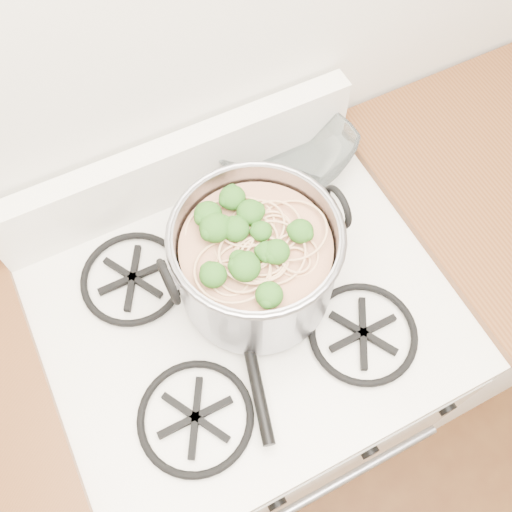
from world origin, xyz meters
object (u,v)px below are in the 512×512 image
object	(u,v)px
gas_range	(249,376)
stock_pot	(256,261)
spatula	(240,305)
glass_bowl	(284,156)

from	to	relation	value
gas_range	stock_pot	size ratio (longest dim) A/B	2.82
gas_range	spatula	xyz separation A→B (m)	(-0.01, -0.00, 0.50)
stock_pot	glass_bowl	bearing A→B (deg)	51.67
spatula	glass_bowl	distance (m)	0.36
spatula	glass_bowl	bearing A→B (deg)	63.59
glass_bowl	spatula	bearing A→B (deg)	-131.47
stock_pot	gas_range	bearing A→B (deg)	-141.37
spatula	gas_range	bearing A→B (deg)	23.32
gas_range	glass_bowl	world-z (taller)	glass_bowl
stock_pot	spatula	distance (m)	0.10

